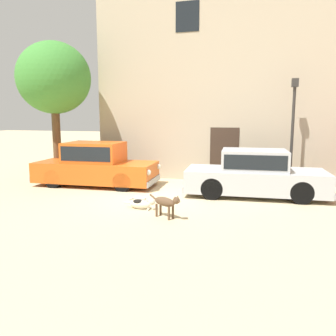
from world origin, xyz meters
TOP-DOWN VIEW (x-y plane):
  - ground_plane at (0.00, 0.00)m, footprint 80.00×80.00m
  - parked_sedan_nearest at (-2.37, 1.08)m, footprint 4.59×1.93m
  - parked_sedan_second at (3.31, 0.92)m, footprint 4.57×1.99m
  - apartment_block at (4.37, 5.68)m, footprint 15.03×5.31m
  - stray_dog_spotted at (1.24, -2.12)m, footprint 0.97×0.54m
  - stray_dog_tan at (0.35, -1.50)m, footprint 0.97×0.25m
  - stray_cat at (-0.01, -0.69)m, footprint 0.60×0.36m
  - street_lamp at (4.48, 2.30)m, footprint 0.22×0.22m
  - acacia_tree_left at (-4.39, 1.73)m, footprint 2.90×2.61m

SIDE VIEW (x-z plane):
  - ground_plane at x=0.00m, z-range 0.00..0.00m
  - stray_cat at x=-0.01m, z-range -0.01..0.16m
  - stray_dog_tan at x=0.35m, z-range -0.02..0.32m
  - stray_dog_spotted at x=1.24m, z-range 0.09..0.72m
  - parked_sedan_second at x=3.31m, z-range -0.01..1.47m
  - parked_sedan_nearest at x=-2.37m, z-range -0.02..1.57m
  - street_lamp at x=4.48m, z-range 0.53..4.31m
  - acacia_tree_left at x=-4.39m, z-range 1.27..6.65m
  - apartment_block at x=4.37m, z-range 0.00..9.22m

